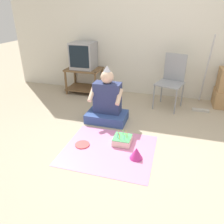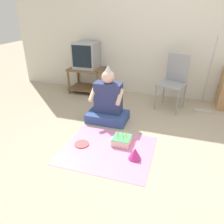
# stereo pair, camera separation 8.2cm
# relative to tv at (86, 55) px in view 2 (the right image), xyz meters

# --- Properties ---
(ground_plane) EXTENTS (16.00, 16.00, 0.00)m
(ground_plane) POSITION_rel_tv_xyz_m (1.55, -1.80, -0.76)
(ground_plane) COLOR tan
(wall_back) EXTENTS (6.40, 0.06, 2.55)m
(wall_back) POSITION_rel_tv_xyz_m (1.55, 0.26, 0.52)
(wall_back) COLOR beige
(wall_back) RESTS_ON ground_plane
(tv_stand) EXTENTS (0.70, 0.49, 0.50)m
(tv_stand) POSITION_rel_tv_xyz_m (-0.00, -0.01, -0.46)
(tv_stand) COLOR brown
(tv_stand) RESTS_ON ground_plane
(tv) EXTENTS (0.45, 0.43, 0.51)m
(tv) POSITION_rel_tv_xyz_m (0.00, 0.00, 0.00)
(tv) COLOR #99999E
(tv) RESTS_ON tv_stand
(folding_chair) EXTENTS (0.52, 0.52, 0.91)m
(folding_chair) POSITION_rel_tv_xyz_m (1.73, -0.25, -0.24)
(folding_chair) COLOR gray
(folding_chair) RESTS_ON ground_plane
(dust_mop) EXTENTS (0.28, 0.50, 1.25)m
(dust_mop) POSITION_rel_tv_xyz_m (2.27, -0.20, -0.38)
(dust_mop) COLOR #B2ADA3
(dust_mop) RESTS_ON ground_plane
(person_seated) EXTENTS (0.61, 0.41, 0.87)m
(person_seated) POSITION_rel_tv_xyz_m (0.82, -1.09, -0.47)
(person_seated) COLOR #334C8C
(person_seated) RESTS_ON ground_plane
(party_cloth) EXTENTS (1.11, 0.96, 0.01)m
(party_cloth) POSITION_rel_tv_xyz_m (1.08, -1.86, -0.75)
(party_cloth) COLOR pink
(party_cloth) RESTS_ON ground_plane
(birthday_cake) EXTENTS (0.23, 0.23, 0.17)m
(birthday_cake) POSITION_rel_tv_xyz_m (1.21, -1.66, -0.70)
(birthday_cake) COLOR #F4E0C6
(birthday_cake) RESTS_ON party_cloth
(party_hat_blue) EXTENTS (0.16, 0.16, 0.14)m
(party_hat_blue) POSITION_rel_tv_xyz_m (1.44, -1.92, -0.68)
(party_hat_blue) COLOR #CC338C
(party_hat_blue) RESTS_ON party_cloth
(paper_plate) EXTENTS (0.19, 0.19, 0.01)m
(paper_plate) POSITION_rel_tv_xyz_m (0.72, -1.85, -0.75)
(paper_plate) COLOR #D84C4C
(paper_plate) RESTS_ON party_cloth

